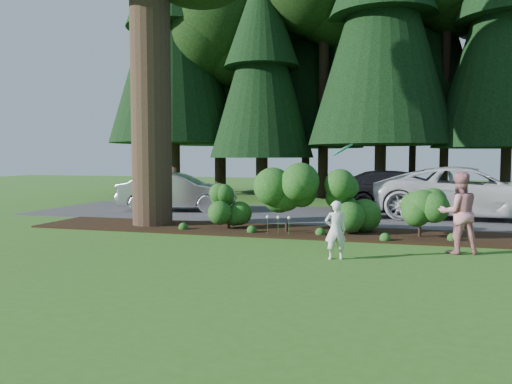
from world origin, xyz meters
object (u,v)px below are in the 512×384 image
car_silver_wagon (177,192)px  car_dark_suv (400,191)px  car_white_suv (468,192)px  child (335,230)px  adult (459,213)px  frisbee (343,149)px

car_silver_wagon → car_dark_suv: (8.53, 2.40, 0.05)m
car_white_suv → child: size_ratio=5.19×
car_white_suv → adult: 6.88m
car_dark_suv → frisbee: bearing=163.3°
child → car_dark_suv: bearing=-115.7°
car_silver_wagon → car_white_suv: (10.80, 0.55, 0.15)m
child → frisbee: 1.70m
car_silver_wagon → car_white_suv: size_ratio=0.71×
car_white_suv → car_dark_suv: (-2.27, 1.84, -0.10)m
car_silver_wagon → adult: 11.56m
car_dark_suv → adult: adult is taller
car_silver_wagon → adult: bearing=-133.7°
car_dark_suv → child: size_ratio=4.41×
frisbee → child: bearing=-150.1°
car_dark_suv → frisbee: 10.16m
car_white_suv → child: 8.97m
car_white_suv → frisbee: 8.96m
car_silver_wagon → frisbee: 10.62m
car_silver_wagon → adult: (9.73, -6.24, 0.13)m
car_dark_suv → child: (-1.37, -10.04, -0.20)m
car_white_suv → adult: adult is taller
child → adult: 2.94m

